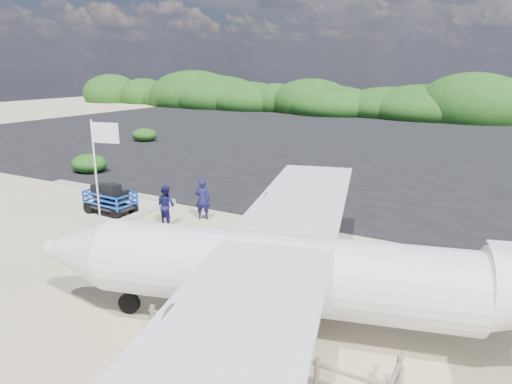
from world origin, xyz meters
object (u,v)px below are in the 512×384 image
flagpole (104,262)px  crew_a (203,199)px  signboard (303,309)px  crew_b (166,205)px  baggage_cart (111,214)px

flagpole → crew_a: (0.33, 5.74, 0.96)m
signboard → crew_b: 9.20m
signboard → crew_b: crew_b is taller
signboard → crew_a: (-7.36, 5.35, 0.96)m
signboard → crew_a: 9.15m
flagpole → signboard: bearing=2.9°
baggage_cart → signboard: signboard is taller
baggage_cart → flagpole: size_ratio=0.52×
baggage_cart → signboard: bearing=-14.8°
flagpole → signboard: flagpole is taller
baggage_cart → flagpole: 5.85m
crew_b → baggage_cart: bearing=6.7°
signboard → crew_b: bearing=144.9°
flagpole → crew_b: 4.41m
baggage_cart → flagpole: bearing=-43.1°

